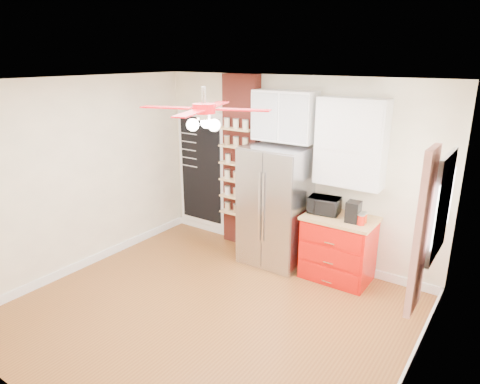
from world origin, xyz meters
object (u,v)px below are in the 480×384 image
Objects in this scene: toaster_oven at (324,205)px; coffee_maker at (353,212)px; red_cabinet at (338,248)px; ceiling_fan at (204,109)px; fridge at (275,206)px; canister_left at (361,220)px; pantry_jar_oats at (228,158)px.

coffee_maker is (0.44, -0.08, 0.02)m from toaster_oven.
ceiling_fan is at bearing -118.71° from red_cabinet.
toaster_oven is (0.72, 0.06, 0.14)m from fridge.
fridge is 1.86× the size of red_cabinet.
toaster_oven is at bearing 177.28° from red_cabinet.
pantry_jar_oats is (-2.22, 0.19, 0.47)m from canister_left.
coffee_maker is at bearing -17.93° from toaster_oven.
red_cabinet is 2.75m from ceiling_fan.
ceiling_fan is 2.40m from coffee_maker.
ceiling_fan reaches higher than canister_left.
pantry_jar_oats is (-1.66, 0.06, 0.42)m from toaster_oven.
pantry_jar_oats is (-0.99, 1.76, -0.99)m from ceiling_fan.
pantry_jar_oats is at bearing 172.32° from fridge.
pantry_jar_oats is at bearing 173.29° from coffee_maker.
toaster_oven is at bearing 166.83° from coffee_maker.
ceiling_fan is 2.25m from pantry_jar_oats.
fridge reaches higher than toaster_oven.
ceiling_fan is 11.46× the size of pantry_jar_oats.
canister_left is 1.06× the size of pantry_jar_oats.
fridge is at bearing 91.76° from ceiling_fan.
fridge is 14.32× the size of pantry_jar_oats.
red_cabinet is at bearing 160.03° from canister_left.
coffee_maker is 2.11× the size of canister_left.
toaster_oven is 1.51× the size of coffee_maker.
red_cabinet is at bearing -2.29° from pantry_jar_oats.
toaster_oven is at bearing 68.30° from ceiling_fan.
toaster_oven is 0.58m from canister_left.
coffee_maker is at bearing -19.80° from red_cabinet.
ceiling_fan is (0.05, -1.63, 1.55)m from fridge.
canister_left is at bearing -4.90° from pantry_jar_oats.
toaster_oven reaches higher than red_cabinet.
coffee_maker is 2.14m from pantry_jar_oats.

